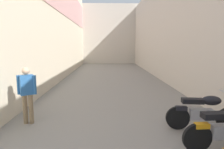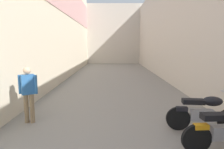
% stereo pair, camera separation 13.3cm
% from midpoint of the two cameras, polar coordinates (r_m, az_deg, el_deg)
% --- Properties ---
extents(ground_plane, '(40.80, 40.80, 0.00)m').
position_cam_midpoint_polar(ground_plane, '(9.56, 1.19, -4.64)').
color(ground_plane, gray).
extents(building_left, '(0.45, 24.80, 7.34)m').
position_cam_midpoint_polar(building_left, '(11.78, -15.81, 15.65)').
color(building_left, beige).
rests_on(building_left, ground).
extents(building_right, '(0.45, 24.80, 6.53)m').
position_cam_midpoint_polar(building_right, '(11.90, 17.50, 13.36)').
color(building_right, beige).
rests_on(building_right, ground).
extents(building_far_end, '(9.18, 2.00, 6.97)m').
position_cam_midpoint_polar(building_far_end, '(24.75, 0.35, 11.41)').
color(building_far_end, beige).
rests_on(building_far_end, ground).
extents(motorcycle_fifth, '(1.85, 0.58, 1.04)m').
position_cam_midpoint_polar(motorcycle_fifth, '(5.57, 25.48, -9.64)').
color(motorcycle_fifth, black).
rests_on(motorcycle_fifth, ground).
extents(pedestrian_further_down, '(0.52, 0.35, 1.57)m').
position_cam_midpoint_polar(pedestrian_further_down, '(5.90, -22.51, -4.30)').
color(pedestrian_further_down, '#8C7251').
rests_on(pedestrian_further_down, ground).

